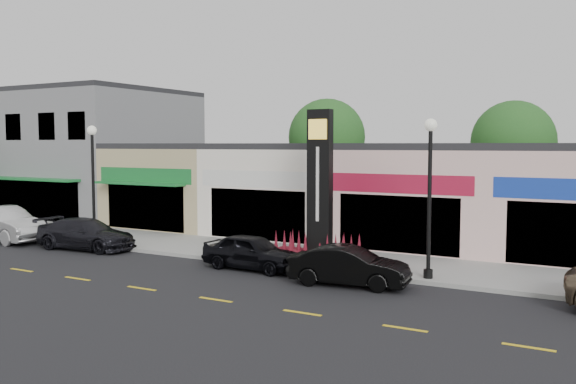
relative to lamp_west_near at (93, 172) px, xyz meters
name	(u,v)px	position (x,y,z in m)	size (l,w,h in m)	color
ground	(198,272)	(8.00, -2.50, -3.48)	(120.00, 120.00, 0.00)	black
sidewalk	(259,252)	(8.00, 1.85, -3.40)	(52.00, 4.30, 0.15)	gray
curb	(230,261)	(8.00, -0.40, -3.40)	(52.00, 0.20, 0.15)	gray
building_grey_2story	(88,153)	(-10.00, 8.98, 0.67)	(12.00, 10.95, 8.30)	slate
shop_beige	(201,183)	(-0.50, 8.96, -1.08)	(7.00, 10.85, 4.80)	tan
shop_cream	(305,187)	(6.50, 8.97, -1.08)	(7.00, 10.01, 4.80)	silver
shop_pink_w	(431,192)	(13.50, 8.97, -1.08)	(7.00, 10.01, 4.80)	beige
tree_rear_west	(327,137)	(4.00, 17.00, 1.74)	(5.20, 5.20, 7.83)	#382619
tree_rear_mid	(513,142)	(16.00, 17.00, 1.41)	(4.80, 4.80, 7.29)	#382619
lamp_west_near	(93,172)	(0.00, 0.00, 0.00)	(0.44, 0.44, 5.47)	black
lamp_east_near	(430,182)	(16.00, 0.00, 0.00)	(0.44, 0.44, 5.47)	black
pylon_sign	(320,205)	(11.00, 1.70, -1.20)	(4.20, 1.30, 6.00)	maroon
car_white_van	(3,224)	(-4.72, -1.42, -2.63)	(5.16, 1.80, 1.70)	silver
car_dark_sedan	(86,234)	(0.56, -1.02, -2.78)	(4.81, 1.95, 1.39)	black
car_black_sedan	(252,252)	(9.52, -1.11, -2.80)	(3.96, 1.59, 1.35)	black
car_black_conv	(349,266)	(13.81, -1.79, -2.81)	(4.03, 1.40, 1.33)	black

